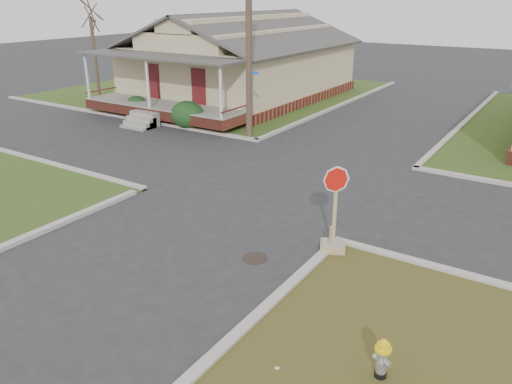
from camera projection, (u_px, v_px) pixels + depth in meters
The scene contains 11 objects.
ground at pixel (199, 230), 14.08m from camera, with size 120.00×120.00×0.00m, color #29292C.
verge_far_left at pixel (216, 90), 34.69m from camera, with size 19.00×19.00×0.05m, color #314C1B.
curbs at pixel (287, 179), 17.99m from camera, with size 80.00×40.00×0.12m, color #AEA89D, non-canonical shape.
manhole at pixel (255, 258), 12.58m from camera, with size 0.64×0.64×0.01m, color black.
corner_house at pixel (241, 62), 31.32m from camera, with size 10.10×15.50×5.30m.
utility_pole at pixel (249, 33), 21.44m from camera, with size 1.80×0.28×9.00m.
tree_far_left at pixel (95, 57), 31.61m from camera, with size 0.22×0.22×4.90m, color #3F2E24.
fire_hydrant at pixel (382, 356), 8.47m from camera, with size 0.29×0.29×0.77m.
stop_sign at pixel (333, 232), 12.75m from camera, with size 0.65×0.63×2.28m.
hedge_left at pixel (137, 105), 27.33m from camera, with size 1.37×1.12×1.05m, color #143816.
hedge_right at pixel (188, 115), 24.67m from camera, with size 1.61×1.32×1.23m, color #143816.
Camera 1 is at (8.23, -9.81, 6.19)m, focal length 35.00 mm.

